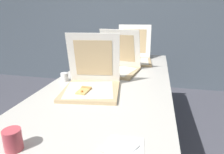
{
  "coord_description": "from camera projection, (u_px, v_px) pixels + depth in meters",
  "views": [
    {
      "loc": [
        0.34,
        -0.99,
        1.28
      ],
      "look_at": [
        0.02,
        0.43,
        0.82
      ],
      "focal_mm": 31.67,
      "sensor_mm": 36.0,
      "label": 1
    }
  ],
  "objects": [
    {
      "name": "napkin_pile",
      "position": [
        123.0,
        147.0,
        0.81
      ],
      "size": [
        0.19,
        0.17,
        0.01
      ],
      "color": "white",
      "rests_on": "table"
    },
    {
      "name": "pizza_box_back",
      "position": [
        134.0,
        57.0,
        2.25
      ],
      "size": [
        0.43,
        0.5,
        0.4
      ],
      "rotation": [
        0.0,
        0.0,
        0.1
      ],
      "color": "tan",
      "rests_on": "table"
    },
    {
      "name": "pizza_box_front",
      "position": [
        91.0,
        83.0,
        1.39
      ],
      "size": [
        0.43,
        0.44,
        0.4
      ],
      "rotation": [
        0.0,
        0.0,
        0.14
      ],
      "color": "tan",
      "rests_on": "table"
    },
    {
      "name": "table",
      "position": [
        114.0,
        83.0,
        1.71
      ],
      "size": [
        0.93,
        2.13,
        0.76
      ],
      "color": "beige",
      "rests_on": "ground"
    },
    {
      "name": "cup_white_near_center",
      "position": [
        64.0,
        77.0,
        1.6
      ],
      "size": [
        0.06,
        0.06,
        0.07
      ],
      "primitive_type": "cylinder",
      "color": "white",
      "rests_on": "table"
    },
    {
      "name": "cup_printed_front",
      "position": [
        13.0,
        140.0,
        0.79
      ],
      "size": [
        0.07,
        0.07,
        0.09
      ],
      "primitive_type": "cylinder",
      "color": "#D14C56",
      "rests_on": "table"
    },
    {
      "name": "cup_white_mid",
      "position": [
        80.0,
        71.0,
        1.78
      ],
      "size": [
        0.06,
        0.06,
        0.07
      ],
      "primitive_type": "cylinder",
      "color": "white",
      "rests_on": "table"
    },
    {
      "name": "pizza_box_middle",
      "position": [
        117.0,
        66.0,
        1.86
      ],
      "size": [
        0.44,
        0.44,
        0.39
      ],
      "rotation": [
        0.0,
        0.0,
        -0.15
      ],
      "color": "tan",
      "rests_on": "table"
    },
    {
      "name": "wall_back",
      "position": [
        139.0,
        12.0,
        3.37
      ],
      "size": [
        10.0,
        0.1,
        2.6
      ],
      "primitive_type": "cube",
      "color": "#4C5660",
      "rests_on": "ground"
    }
  ]
}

